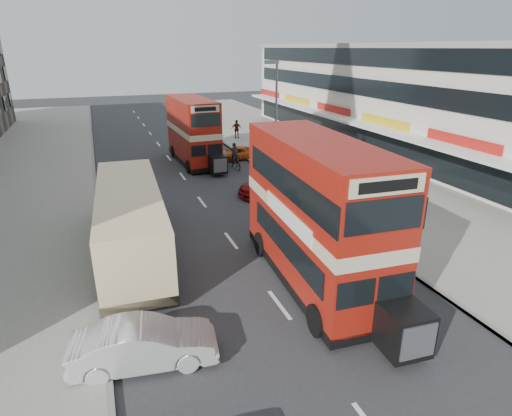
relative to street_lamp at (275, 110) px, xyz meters
name	(u,v)px	position (x,y,z in m)	size (l,w,h in m)	color
ground	(303,337)	(-6.52, -18.00, -4.78)	(160.00, 160.00, 0.00)	#28282B
road_surface	(183,176)	(-6.52, 2.00, -4.78)	(12.00, 90.00, 0.01)	#28282B
pavement_right	(326,161)	(5.48, 2.00, -4.71)	(12.00, 90.00, 0.15)	gray
kerb_left	(95,184)	(-12.62, 2.00, -4.71)	(0.20, 90.00, 0.16)	gray
kerb_right	(259,168)	(-0.42, 2.00, -4.71)	(0.20, 90.00, 0.16)	gray
commercial_row	(396,98)	(13.42, 4.00, -0.09)	(9.90, 46.20, 9.30)	beige
street_lamp	(275,110)	(0.00, 0.00, 0.00)	(1.00, 0.20, 8.12)	slate
bus_main	(317,214)	(-4.52, -14.88, -1.83)	(3.33, 10.32, 5.61)	black
bus_second	(193,131)	(-4.77, 5.67, -2.14)	(2.79, 9.15, 5.02)	black
coach	(131,219)	(-11.13, -9.64, -3.10)	(3.28, 10.89, 2.85)	black
car_left_front	(144,344)	(-11.54, -17.47, -4.08)	(1.50, 4.29, 1.41)	beige
car_right_a	(275,184)	(-1.75, -4.19, -4.08)	(1.99, 4.88, 1.42)	maroon
car_right_b	(235,153)	(-1.30, 5.45, -4.25)	(1.76, 3.83, 1.06)	#D25815
pedestrian_near	(327,173)	(1.96, -4.42, -3.67)	(0.71, 0.48, 1.93)	gray
pedestrian_far	(237,129)	(1.46, 13.52, -3.71)	(1.08, 0.45, 1.85)	gray
cyclist	(235,160)	(-2.21, 2.70, -4.11)	(0.91, 1.98, 2.04)	gray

